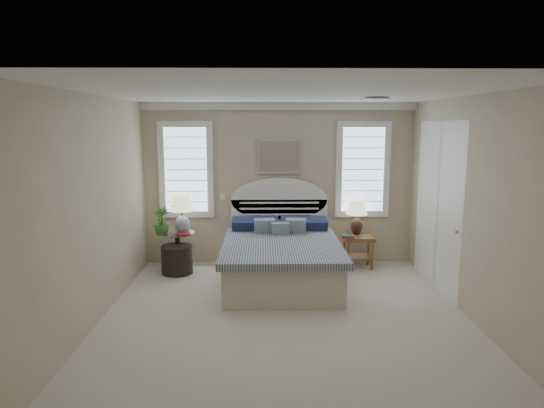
{
  "coord_description": "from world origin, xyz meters",
  "views": [
    {
      "loc": [
        -0.26,
        -5.59,
        2.36
      ],
      "look_at": [
        -0.15,
        1.0,
        1.26
      ],
      "focal_mm": 32.0,
      "sensor_mm": 36.0,
      "label": 1
    }
  ],
  "objects_px": {
    "floor_pot": "(177,260)",
    "lamp_right": "(357,213)",
    "bed": "(281,256)",
    "side_table_left": "(178,247)",
    "lamp_left": "(182,210)",
    "nightstand_right": "(358,245)"
  },
  "relations": [
    {
      "from": "floor_pot",
      "to": "lamp_left",
      "type": "xyz_separation_m",
      "value": [
        0.08,
        0.12,
        0.79
      ]
    },
    {
      "from": "bed",
      "to": "lamp_left",
      "type": "bearing_deg",
      "value": 160.67
    },
    {
      "from": "nightstand_right",
      "to": "lamp_left",
      "type": "relative_size",
      "value": 0.85
    },
    {
      "from": "bed",
      "to": "lamp_left",
      "type": "relative_size",
      "value": 3.66
    },
    {
      "from": "lamp_left",
      "to": "lamp_right",
      "type": "height_order",
      "value": "lamp_left"
    },
    {
      "from": "nightstand_right",
      "to": "lamp_left",
      "type": "height_order",
      "value": "lamp_left"
    },
    {
      "from": "side_table_left",
      "to": "nightstand_right",
      "type": "distance_m",
      "value": 2.95
    },
    {
      "from": "lamp_left",
      "to": "floor_pot",
      "type": "bearing_deg",
      "value": -123.74
    },
    {
      "from": "bed",
      "to": "side_table_left",
      "type": "distance_m",
      "value": 1.75
    },
    {
      "from": "lamp_left",
      "to": "lamp_right",
      "type": "relative_size",
      "value": 1.06
    },
    {
      "from": "side_table_left",
      "to": "lamp_right",
      "type": "bearing_deg",
      "value": 4.82
    },
    {
      "from": "lamp_right",
      "to": "side_table_left",
      "type": "bearing_deg",
      "value": -175.18
    },
    {
      "from": "lamp_right",
      "to": "bed",
      "type": "bearing_deg",
      "value": -146.87
    },
    {
      "from": "floor_pot",
      "to": "lamp_left",
      "type": "distance_m",
      "value": 0.8
    },
    {
      "from": "bed",
      "to": "lamp_right",
      "type": "bearing_deg",
      "value": 33.13
    },
    {
      "from": "nightstand_right",
      "to": "floor_pot",
      "type": "distance_m",
      "value": 2.96
    },
    {
      "from": "bed",
      "to": "lamp_left",
      "type": "distance_m",
      "value": 1.77
    },
    {
      "from": "side_table_left",
      "to": "nightstand_right",
      "type": "height_order",
      "value": "side_table_left"
    },
    {
      "from": "floor_pot",
      "to": "lamp_right",
      "type": "height_order",
      "value": "lamp_right"
    },
    {
      "from": "lamp_left",
      "to": "lamp_right",
      "type": "bearing_deg",
      "value": 5.88
    },
    {
      "from": "floor_pot",
      "to": "lamp_right",
      "type": "bearing_deg",
      "value": 8.09
    },
    {
      "from": "side_table_left",
      "to": "lamp_left",
      "type": "relative_size",
      "value": 1.01
    }
  ]
}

